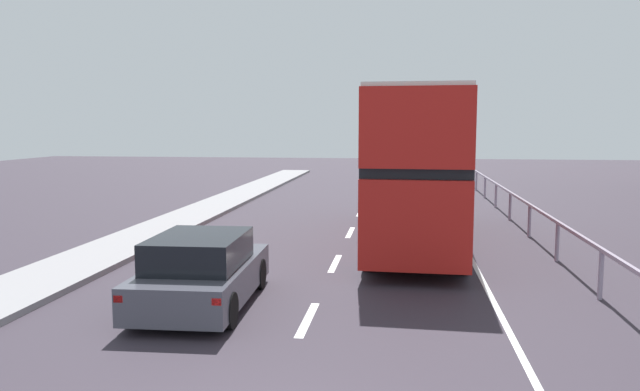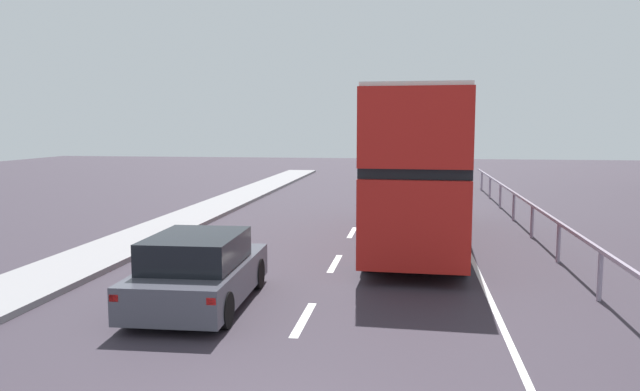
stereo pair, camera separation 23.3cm
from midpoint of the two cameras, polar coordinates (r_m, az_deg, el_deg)
lane_paint_markings at (r=14.24m, az=9.29°, el=-7.69°), size 3.63×46.00×0.01m
bridge_side_railing at (r=15.10m, az=22.42°, el=-3.98°), size 0.10×42.00×1.06m
double_decker_bus_red at (r=18.31m, az=8.77°, el=2.93°), size 2.80×10.77×4.40m
hatchback_car_near at (r=12.12m, az=-11.49°, el=-6.97°), size 1.99×4.08×1.42m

